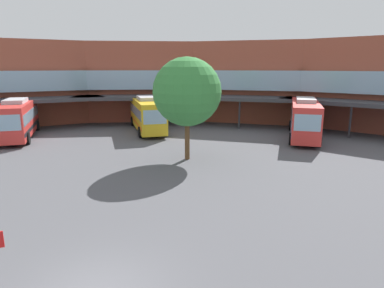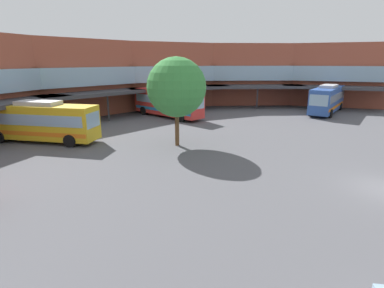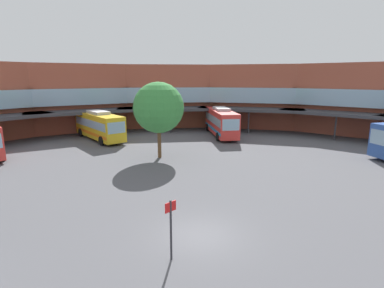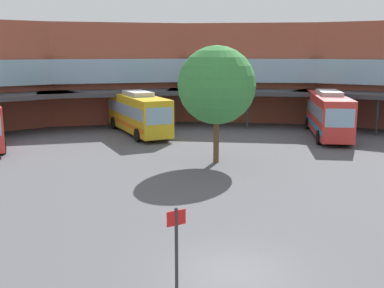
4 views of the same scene
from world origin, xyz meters
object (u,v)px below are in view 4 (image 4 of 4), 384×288
at_px(bus_0, 138,113).
at_px(plaza_tree, 217,85).
at_px(stop_sign_post, 176,245).
at_px(bus_2, 328,114).

xyz_separation_m(bus_0, plaza_tree, (5.52, -11.12, 3.13)).
distance_m(plaza_tree, stop_sign_post, 17.86).
height_order(bus_2, plaza_tree, plaza_tree).
xyz_separation_m(bus_0, stop_sign_post, (2.38, -28.39, -0.16)).
distance_m(bus_2, stop_sign_post, 29.44).
bearing_deg(plaza_tree, bus_0, 116.41).
bearing_deg(stop_sign_post, plaza_tree, 79.69).
bearing_deg(bus_2, stop_sign_post, -17.07).
distance_m(bus_0, plaza_tree, 12.80).
height_order(bus_0, bus_2, bus_2).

